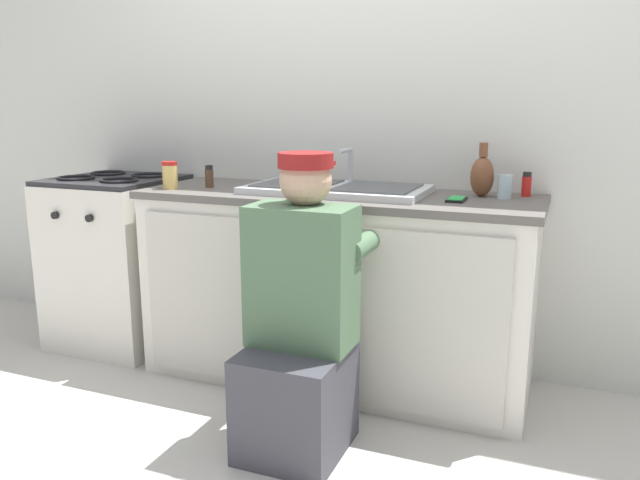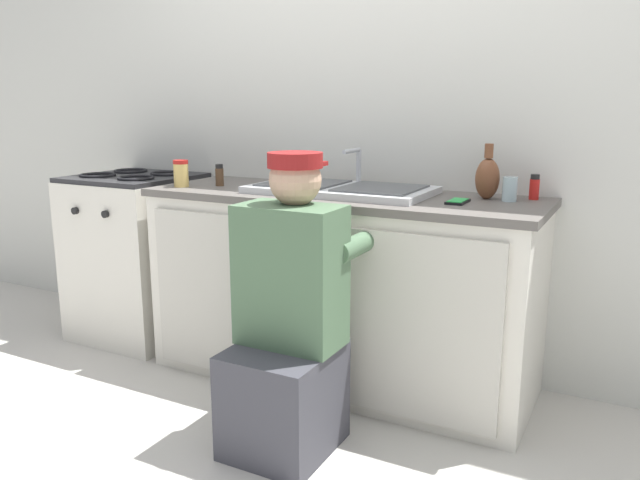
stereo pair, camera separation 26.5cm
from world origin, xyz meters
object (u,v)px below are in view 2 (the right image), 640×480
object	(u,v)px
stove_range	(138,256)
plumber_person	(288,329)
cell_phone	(458,201)
condiment_jar	(181,173)
spice_bottle_pepper	(220,175)
vase_decorative	(487,178)
spice_bottle_red	(534,187)
water_glass	(510,189)
sink_double_basin	(341,189)

from	to	relation	value
stove_range	plumber_person	world-z (taller)	plumber_person
cell_phone	condiment_jar	world-z (taller)	condiment_jar
spice_bottle_pepper	vase_decorative	world-z (taller)	vase_decorative
spice_bottle_red	stove_range	bearing A→B (deg)	-174.30
water_glass	vase_decorative	world-z (taller)	vase_decorative
spice_bottle_pepper	cell_phone	bearing A→B (deg)	0.95
cell_phone	stove_range	bearing A→B (deg)	178.94
sink_double_basin	cell_phone	size ratio (longest dim) A/B	5.71
plumber_person	stove_range	bearing A→B (deg)	154.98
spice_bottle_pepper	spice_bottle_red	distance (m)	1.45
water_glass	vase_decorative	bearing A→B (deg)	168.33
sink_double_basin	spice_bottle_red	bearing A→B (deg)	14.20
sink_double_basin	condiment_jar	size ratio (longest dim) A/B	6.25
stove_range	spice_bottle_red	xyz separation A→B (m)	(2.04, 0.20, 0.48)
sink_double_basin	plumber_person	bearing A→B (deg)	-81.73
spice_bottle_red	cell_phone	size ratio (longest dim) A/B	0.75
cell_phone	vase_decorative	bearing A→B (deg)	64.53
water_glass	sink_double_basin	bearing A→B (deg)	-171.61
sink_double_basin	spice_bottle_pepper	world-z (taller)	sink_double_basin
plumber_person	condiment_jar	xyz separation A→B (m)	(-0.86, 0.46, 0.49)
sink_double_basin	plumber_person	size ratio (longest dim) A/B	0.72
plumber_person	spice_bottle_pepper	world-z (taller)	plumber_person
sink_double_basin	plumber_person	distance (m)	0.77
stove_range	plumber_person	distance (m)	1.47
spice_bottle_red	water_glass	xyz separation A→B (m)	(-0.08, -0.10, -0.00)
stove_range	plumber_person	bearing A→B (deg)	-25.02
sink_double_basin	spice_bottle_red	xyz separation A→B (m)	(0.80, 0.20, 0.03)
cell_phone	condiment_jar	xyz separation A→B (m)	(-1.31, -0.13, 0.06)
sink_double_basin	vase_decorative	world-z (taller)	vase_decorative
vase_decorative	cell_phone	bearing A→B (deg)	-115.47
spice_bottle_pepper	vase_decorative	bearing A→B (deg)	8.22
sink_double_basin	stove_range	distance (m)	1.32
sink_double_basin	water_glass	distance (m)	0.72
stove_range	cell_phone	size ratio (longest dim) A/B	6.49
cell_phone	spice_bottle_red	bearing A→B (deg)	42.83
plumber_person	water_glass	size ratio (longest dim) A/B	11.04
water_glass	vase_decorative	size ratio (longest dim) A/B	0.43
stove_range	vase_decorative	world-z (taller)	vase_decorative
condiment_jar	spice_bottle_pepper	bearing A→B (deg)	38.90
cell_phone	water_glass	bearing A→B (deg)	38.90
plumber_person	cell_phone	size ratio (longest dim) A/B	7.89
plumber_person	cell_phone	xyz separation A→B (m)	(0.45, 0.59, 0.43)
stove_range	spice_bottle_pepper	xyz separation A→B (m)	(0.61, -0.05, 0.48)
stove_range	spice_bottle_red	world-z (taller)	spice_bottle_red
plumber_person	cell_phone	bearing A→B (deg)	52.68
spice_bottle_red	vase_decorative	bearing A→B (deg)	-157.00
condiment_jar	plumber_person	bearing A→B (deg)	-27.90
plumber_person	water_glass	distance (m)	1.07
plumber_person	vase_decorative	xyz separation A→B (m)	(0.53, 0.75, 0.51)
spice_bottle_pepper	cell_phone	world-z (taller)	spice_bottle_pepper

